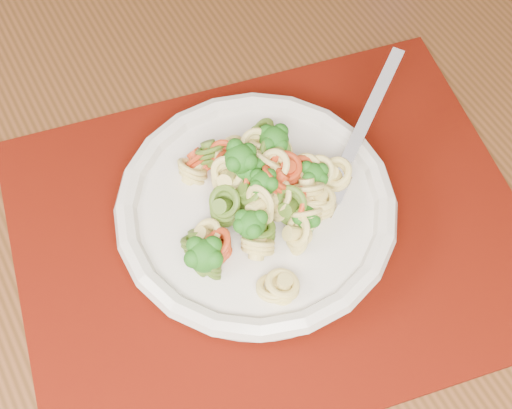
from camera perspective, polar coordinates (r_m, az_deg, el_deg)
dining_table at (r=0.76m, az=-7.68°, el=-0.93°), size 1.68×1.22×0.77m
placemat at (r=0.64m, az=1.31°, el=-2.33°), size 0.54×0.48×0.00m
pasta_bowl at (r=0.61m, az=0.00°, el=-0.54°), size 0.24×0.24×0.05m
pasta_broccoli_heap at (r=0.60m, az=-0.00°, el=0.29°), size 0.21×0.21×0.06m
fork at (r=0.61m, az=6.32°, el=1.50°), size 0.18×0.10×0.08m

